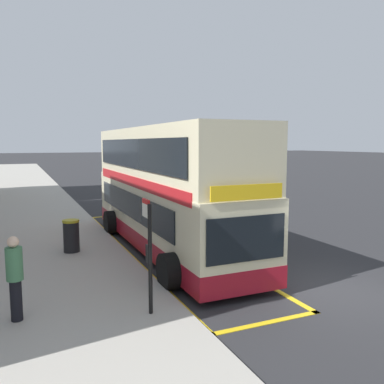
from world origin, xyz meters
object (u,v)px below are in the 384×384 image
(double_decker_bus, at_px, (165,193))
(parked_car_grey_distant, at_px, (200,185))
(parked_car_white_across, at_px, (139,178))
(bus_stop_sign, at_px, (149,246))
(litter_bin, at_px, (71,236))
(pedestrian_waiting_near_sign, at_px, (15,275))

(double_decker_bus, distance_m, parked_car_grey_distant, 14.91)
(double_decker_bus, xyz_separation_m, parked_car_white_across, (4.98, 20.47, -1.27))
(double_decker_bus, bearing_deg, bus_stop_sign, -113.38)
(bus_stop_sign, xyz_separation_m, parked_car_white_across, (7.34, 25.93, -0.84))
(double_decker_bus, bearing_deg, parked_car_white_across, 76.32)
(parked_car_grey_distant, height_order, parked_car_white_across, same)
(parked_car_grey_distant, distance_m, parked_car_white_across, 7.91)
(bus_stop_sign, xyz_separation_m, litter_bin, (-0.95, 5.83, -0.94))
(pedestrian_waiting_near_sign, xyz_separation_m, litter_bin, (1.75, 5.12, -0.43))
(parked_car_white_across, relative_size, litter_bin, 3.77)
(double_decker_bus, distance_m, parked_car_white_across, 21.10)
(double_decker_bus, relative_size, parked_car_white_across, 2.69)
(parked_car_grey_distant, relative_size, parked_car_white_across, 1.00)
(double_decker_bus, xyz_separation_m, litter_bin, (-3.31, 0.36, -1.36))
(double_decker_bus, distance_m, bus_stop_sign, 5.97)
(litter_bin, bearing_deg, parked_car_white_across, 67.59)
(parked_car_white_across, bearing_deg, litter_bin, 67.99)
(parked_car_white_across, xyz_separation_m, pedestrian_waiting_near_sign, (-10.04, -25.22, 0.33))
(bus_stop_sign, bearing_deg, pedestrian_waiting_near_sign, 165.28)
(double_decker_bus, xyz_separation_m, pedestrian_waiting_near_sign, (-5.06, -4.76, -0.93))
(parked_car_white_across, bearing_deg, pedestrian_waiting_near_sign, 68.69)
(double_decker_bus, bearing_deg, parked_car_grey_distant, 60.38)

